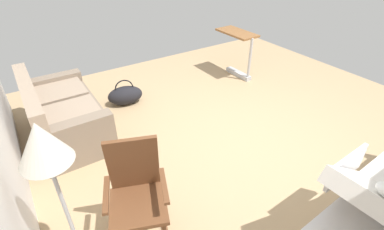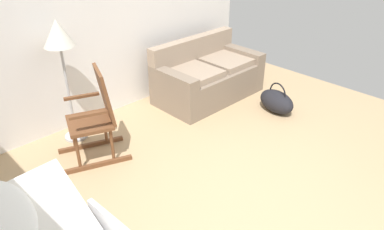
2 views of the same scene
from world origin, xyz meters
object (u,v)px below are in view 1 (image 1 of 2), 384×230
object	(u,v)px
rocking_chair	(137,195)
floor_lamp	(46,155)
couch	(64,115)
overbed_table	(239,49)
duffel_bag	(125,95)

from	to	relation	value
rocking_chair	floor_lamp	size ratio (longest dim) A/B	0.71
couch	overbed_table	world-z (taller)	couch
overbed_table	duffel_bag	world-z (taller)	overbed_table
floor_lamp	overbed_table	bearing A→B (deg)	-58.49
couch	duffel_bag	bearing A→B (deg)	-71.10
rocking_chair	floor_lamp	xyz separation A→B (m)	(-0.01, 0.55, 0.72)
couch	floor_lamp	size ratio (longest dim) A/B	1.08
rocking_chair	duffel_bag	size ratio (longest dim) A/B	1.72
duffel_bag	couch	bearing A→B (deg)	108.90
couch	overbed_table	distance (m)	3.30
overbed_table	duffel_bag	bearing A→B (deg)	86.38
floor_lamp	duffel_bag	world-z (taller)	floor_lamp
rocking_chair	overbed_table	size ratio (longest dim) A/B	1.24
floor_lamp	overbed_table	world-z (taller)	floor_lamp
rocking_chair	duffel_bag	xyz separation A→B (m)	(2.35, -0.80, -0.35)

